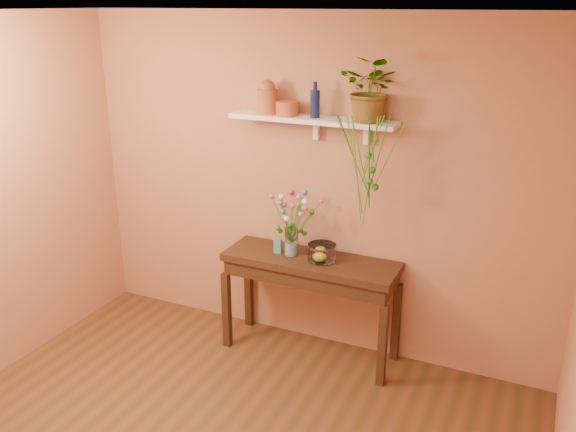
# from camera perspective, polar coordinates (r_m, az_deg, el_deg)

# --- Properties ---
(room) EXTENTS (4.04, 4.04, 2.70)m
(room) POSITION_cam_1_polar(r_m,az_deg,el_deg) (3.21, -11.70, -6.76)
(room) COLOR brown
(room) RESTS_ON ground
(sideboard) EXTENTS (1.39, 0.45, 0.85)m
(sideboard) POSITION_cam_1_polar(r_m,az_deg,el_deg) (4.82, 2.12, -5.33)
(sideboard) COLOR #3C2415
(sideboard) RESTS_ON ground
(wall_shelf) EXTENTS (1.30, 0.24, 0.19)m
(wall_shelf) POSITION_cam_1_polar(r_m,az_deg,el_deg) (4.57, 2.42, 9.03)
(wall_shelf) COLOR white
(wall_shelf) RESTS_ON room
(terracotta_jug) EXTENTS (0.19, 0.19, 0.26)m
(terracotta_jug) POSITION_cam_1_polar(r_m,az_deg,el_deg) (4.69, -1.96, 11.10)
(terracotta_jug) COLOR #AD592B
(terracotta_jug) RESTS_ON wall_shelf
(terracotta_pot) EXTENTS (0.23, 0.23, 0.11)m
(terracotta_pot) POSITION_cam_1_polar(r_m,az_deg,el_deg) (4.62, -0.08, 10.11)
(terracotta_pot) COLOR #AD592B
(terracotta_pot) RESTS_ON wall_shelf
(blue_bottle) EXTENTS (0.09, 0.09, 0.26)m
(blue_bottle) POSITION_cam_1_polar(r_m,az_deg,el_deg) (4.53, 2.56, 10.58)
(blue_bottle) COLOR #0F1944
(blue_bottle) RESTS_ON wall_shelf
(spider_plant) EXTENTS (0.48, 0.43, 0.46)m
(spider_plant) POSITION_cam_1_polar(r_m,az_deg,el_deg) (4.38, 7.91, 11.76)
(spider_plant) COLOR #1D6F15
(spider_plant) RESTS_ON wall_shelf
(plant_fronds) EXTENTS (0.47, 0.36, 0.83)m
(plant_fronds) POSITION_cam_1_polar(r_m,az_deg,el_deg) (4.31, 7.62, 4.65)
(plant_fronds) COLOR #1D6F15
(plant_fronds) RESTS_ON wall_shelf
(glass_vase) EXTENTS (0.11, 0.11, 0.22)m
(glass_vase) POSITION_cam_1_polar(r_m,az_deg,el_deg) (4.80, 0.32, -2.60)
(glass_vase) COLOR white
(glass_vase) RESTS_ON sideboard
(bouquet) EXTENTS (0.44, 0.45, 0.42)m
(bouquet) POSITION_cam_1_polar(r_m,az_deg,el_deg) (4.71, 0.43, 0.48)
(bouquet) COLOR #386B28
(bouquet) RESTS_ON glass_vase
(glass_bowl) EXTENTS (0.22, 0.22, 0.13)m
(glass_bowl) POSITION_cam_1_polar(r_m,az_deg,el_deg) (4.71, 3.21, -3.51)
(glass_bowl) COLOR white
(glass_bowl) RESTS_ON sideboard
(lemon) EXTENTS (0.08, 0.08, 0.08)m
(lemon) POSITION_cam_1_polar(r_m,az_deg,el_deg) (4.70, 3.07, -3.76)
(lemon) COLOR #FFF53C
(lemon) RESTS_ON glass_bowl
(carton) EXTENTS (0.07, 0.06, 0.12)m
(carton) POSITION_cam_1_polar(r_m,az_deg,el_deg) (4.84, -0.98, -2.83)
(carton) COLOR teal
(carton) RESTS_ON sideboard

